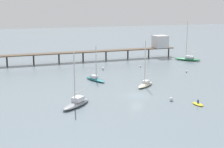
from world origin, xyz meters
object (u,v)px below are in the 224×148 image
object	(u,v)px
mooring_buoy_far	(187,72)
mooring_buoy_mid	(140,66)
sailboat_cream	(145,84)
mooring_buoy_inner	(171,99)
sailboat_gray	(77,103)
sailboat_green	(188,58)
mooring_buoy_outer	(103,68)
dinghy_yellow	(198,104)
sailboat_teal	(95,78)
pier	(127,46)

from	to	relation	value
mooring_buoy_far	mooring_buoy_mid	world-z (taller)	mooring_buoy_mid
sailboat_cream	mooring_buoy_inner	size ratio (longest dim) A/B	13.56
sailboat_gray	mooring_buoy_far	world-z (taller)	sailboat_gray
mooring_buoy_mid	sailboat_green	bearing A→B (deg)	16.08
mooring_buoy_far	mooring_buoy_outer	bearing A→B (deg)	151.48
sailboat_green	sailboat_cream	xyz separation A→B (m)	(-28.44, -27.88, -0.09)
sailboat_gray	sailboat_green	size ratio (longest dim) A/B	0.78
sailboat_gray	mooring_buoy_outer	xyz separation A→B (m)	(15.35, 31.56, -0.28)
dinghy_yellow	mooring_buoy_mid	size ratio (longest dim) A/B	4.99
dinghy_yellow	mooring_buoy_outer	distance (m)	39.03
sailboat_green	sailboat_cream	distance (m)	39.83
sailboat_cream	mooring_buoy_far	world-z (taller)	sailboat_cream
mooring_buoy_inner	mooring_buoy_far	bearing A→B (deg)	52.67
sailboat_teal	pier	bearing A→B (deg)	55.21
sailboat_green	mooring_buoy_inner	size ratio (longest dim) A/B	16.87
pier	sailboat_gray	size ratio (longest dim) A/B	6.40
sailboat_green	mooring_buoy_inner	bearing A→B (deg)	-125.30
sailboat_gray	dinghy_yellow	world-z (taller)	sailboat_gray
pier	mooring_buoy_inner	xyz separation A→B (m)	(-10.81, -50.63, -3.96)
sailboat_gray	mooring_buoy_inner	bearing A→B (deg)	-9.13
pier	mooring_buoy_outer	bearing A→B (deg)	-130.61
mooring_buoy_far	mooring_buoy_inner	world-z (taller)	mooring_buoy_inner
mooring_buoy_inner	mooring_buoy_mid	xyz separation A→B (m)	(8.91, 34.89, -0.10)
sailboat_teal	mooring_buoy_outer	world-z (taller)	sailboat_teal
sailboat_cream	sailboat_teal	bearing A→B (deg)	135.15
sailboat_cream	sailboat_gray	bearing A→B (deg)	-152.37
sailboat_green	dinghy_yellow	size ratio (longest dim) A/B	4.57
sailboat_cream	mooring_buoy_mid	xyz separation A→B (m)	(8.60, 22.17, -0.35)
sailboat_cream	dinghy_yellow	size ratio (longest dim) A/B	3.68
pier	sailboat_teal	xyz separation A→B (m)	(-19.87, -28.59, -3.77)
pier	mooring_buoy_far	world-z (taller)	pier
sailboat_gray	sailboat_cream	world-z (taller)	sailboat_cream
mooring_buoy_far	mooring_buoy_inner	size ratio (longest dim) A/B	0.70
pier	sailboat_cream	size ratio (longest dim) A/B	6.24
dinghy_yellow	mooring_buoy_outer	xyz separation A→B (m)	(-6.52, 38.49, 0.20)
sailboat_gray	sailboat_green	bearing A→B (deg)	38.64
sailboat_cream	dinghy_yellow	world-z (taller)	sailboat_cream
mooring_buoy_outer	mooring_buoy_mid	world-z (taller)	mooring_buoy_outer
sailboat_gray	mooring_buoy_outer	size ratio (longest dim) A/B	12.57
dinghy_yellow	mooring_buoy_far	world-z (taller)	dinghy_yellow
mooring_buoy_mid	dinghy_yellow	bearing A→B (deg)	-97.91
dinghy_yellow	sailboat_green	bearing A→B (deg)	60.49
mooring_buoy_far	mooring_buoy_mid	size ratio (longest dim) A/B	0.95
sailboat_cream	dinghy_yellow	xyz separation A→B (m)	(3.20, -16.70, -0.43)
sailboat_green	dinghy_yellow	bearing A→B (deg)	-119.51
sailboat_green	mooring_buoy_outer	bearing A→B (deg)	-169.13
pier	sailboat_cream	bearing A→B (deg)	-105.49
dinghy_yellow	mooring_buoy_far	distance (m)	30.71
sailboat_gray	mooring_buoy_far	size ratio (longest dim) A/B	18.84
mooring_buoy_outer	mooring_buoy_inner	size ratio (longest dim) A/B	1.05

